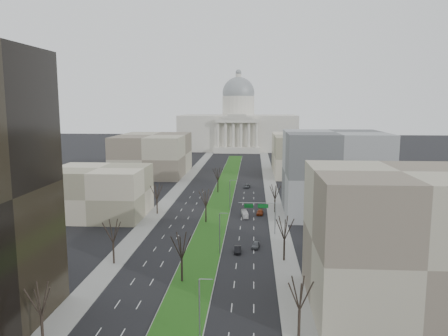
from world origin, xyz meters
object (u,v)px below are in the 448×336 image
at_px(car_grey_near, 256,245).
at_px(car_grey_far, 247,186).
at_px(box_van, 245,214).
at_px(car_black, 238,249).
at_px(car_red, 260,212).

relative_size(car_grey_near, car_grey_far, 0.83).
relative_size(car_grey_near, box_van, 0.61).
height_order(car_grey_near, car_grey_far, car_grey_near).
bearing_deg(car_grey_far, car_black, -84.03).
relative_size(car_grey_far, box_van, 0.74).
relative_size(car_red, box_van, 0.72).
bearing_deg(box_van, car_grey_near, -90.41).
xyz_separation_m(car_black, car_grey_far, (0.85, 73.88, -0.01)).
bearing_deg(car_black, car_grey_far, 88.27).
bearing_deg(box_van, car_red, 29.24).
bearing_deg(car_red, car_black, -93.58).
height_order(car_black, car_red, car_black).
height_order(car_black, box_van, box_van).
height_order(car_grey_near, car_red, car_grey_near).
relative_size(car_grey_near, car_red, 0.86).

